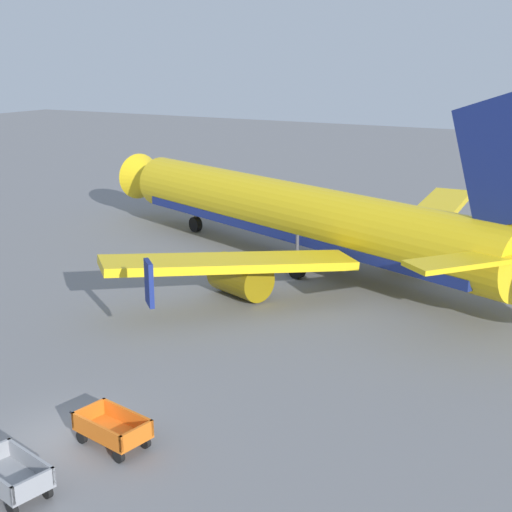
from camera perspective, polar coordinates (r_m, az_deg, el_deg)
ground_plane at (r=25.89m, az=-15.25°, el=-13.79°), size 220.00×220.00×0.00m
airplane at (r=43.21m, az=4.10°, el=3.11°), size 36.40×29.64×11.34m
baggage_cart_nearest at (r=23.10m, az=-19.03°, el=-16.30°), size 3.63×1.91×1.07m
baggage_cart_second_in_row at (r=24.72m, az=-11.45°, el=-13.44°), size 3.62×1.82×1.07m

